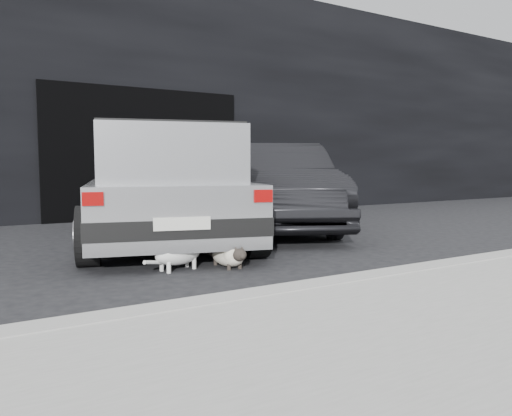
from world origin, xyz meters
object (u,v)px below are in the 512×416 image
silver_hatchback (164,181)px  second_car (276,186)px  cat_white (181,252)px  cat_siamese (230,256)px

silver_hatchback → second_car: 2.20m
second_car → cat_white: 3.49m
silver_hatchback → cat_siamese: 2.09m
second_car → cat_siamese: second_car is taller
cat_white → silver_hatchback: bearing=152.6°
silver_hatchback → cat_siamese: size_ratio=6.03×
silver_hatchback → second_car: size_ratio=1.06×
silver_hatchback → second_car: bearing=27.3°
silver_hatchback → cat_siamese: silver_hatchback is taller
cat_siamese → cat_white: 0.51m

